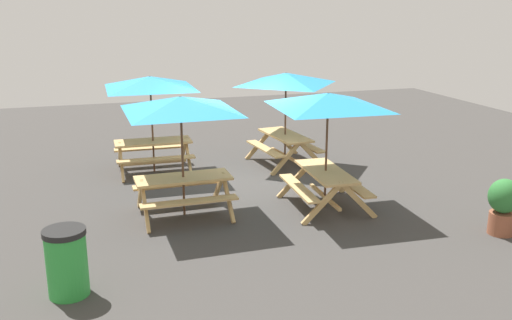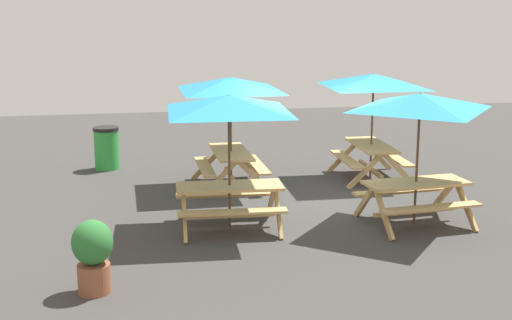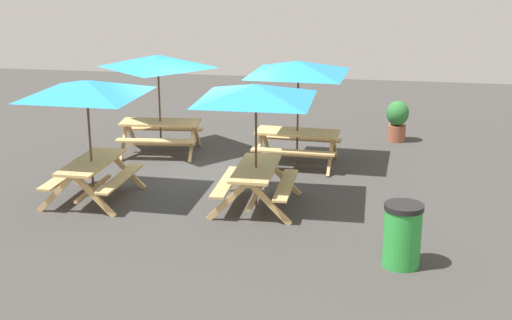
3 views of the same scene
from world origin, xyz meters
TOP-DOWN VIEW (x-y plane):
  - ground_plane at (0.00, 0.00)m, footprint 24.00×24.00m
  - picnic_table_0 at (1.51, 1.33)m, footprint 2.83×2.83m
  - picnic_table_1 at (1.67, -1.78)m, footprint 2.83×2.83m
  - picnic_table_2 at (-1.24, 1.75)m, footprint 2.83×2.83m
  - picnic_table_3 at (-1.57, -1.46)m, footprint 2.20×2.20m
  - trash_bin_green at (3.62, 3.93)m, footprint 0.59×0.59m
  - potted_plant_0 at (-3.65, 3.93)m, footprint 0.55×0.55m

SIDE VIEW (x-z plane):
  - ground_plane at x=0.00m, z-range 0.00..0.00m
  - trash_bin_green at x=3.62m, z-range 0.00..0.98m
  - potted_plant_0 at x=-3.65m, z-range 0.05..1.06m
  - picnic_table_0 at x=1.51m, z-range 0.82..3.16m
  - picnic_table_1 at x=1.67m, z-range 0.82..3.16m
  - picnic_table_2 at x=-1.24m, z-range 0.82..3.16m
  - picnic_table_3 at x=-1.57m, z-range 0.82..3.16m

